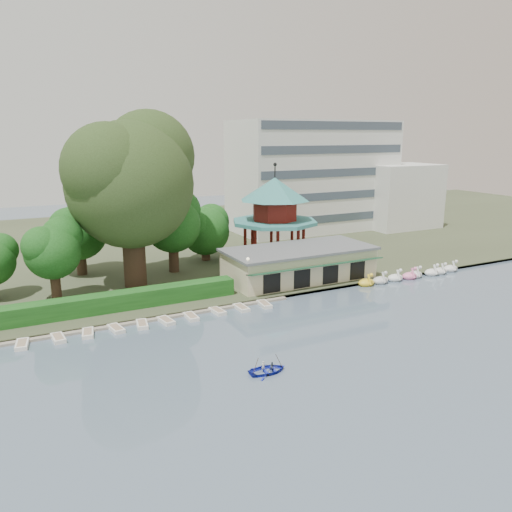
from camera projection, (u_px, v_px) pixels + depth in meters
ground_plane at (336, 369)px, 39.21m from camera, size 220.00×220.00×0.00m
shore at (155, 242)px, 84.27m from camera, size 220.00×70.00×0.40m
embankment at (242, 303)px, 54.18m from camera, size 220.00×0.60×0.30m
dock at (132, 321)px, 48.86m from camera, size 34.00×1.60×0.24m
boathouse at (299, 263)px, 62.08m from camera, size 18.60×9.39×3.90m
pavilion at (275, 210)px, 70.43m from camera, size 12.40×12.40×13.50m
office_building at (327, 179)px, 93.67m from camera, size 38.00×18.00×20.00m
hedge at (94, 304)px, 50.13m from camera, size 30.00×2.00×1.80m
lamp_post at (248, 269)px, 55.55m from camera, size 0.36×0.36×4.28m
big_tree at (131, 176)px, 56.68m from camera, size 15.92×14.83×20.45m
small_trees at (106, 235)px, 60.74m from camera, size 40.11×16.56×10.60m
swan_boats at (412, 275)px, 63.85m from camera, size 16.49×2.11×1.92m
moored_rowboats at (128, 327)px, 47.34m from camera, size 30.21×2.70×0.36m
rowboat_with_passengers at (268, 367)px, 38.51m from camera, size 4.36×3.19×2.01m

